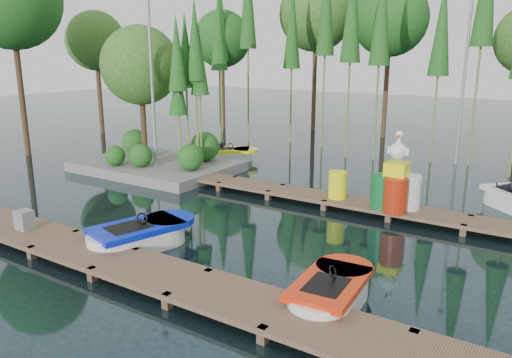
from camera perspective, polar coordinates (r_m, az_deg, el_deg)
The scene contains 14 objects.
ground_plane at distance 14.86m, azimuth -2.68°, elevation -4.25°, with size 90.00×90.00×0.00m, color #1D3036.
near_dock at distance 11.67m, azimuth -15.84°, elevation -8.93°, with size 18.00×1.50×0.50m.
far_dock at distance 16.33m, azimuth 5.31°, elevation -1.74°, with size 15.00×1.20×0.50m.
island at distance 20.75m, azimuth -11.78°, elevation 9.77°, with size 6.20×4.20×6.75m.
tree_screen at distance 24.33m, azimuth 8.38°, elevation 17.46°, with size 34.42×18.53×10.31m.
lamp_island at distance 19.57m, azimuth -11.90°, elevation 12.66°, with size 0.30×0.30×7.25m.
lamp_rear at distance 22.82m, azimuth 22.84°, elevation 12.07°, with size 0.30×0.30×7.25m.
boat_blue at distance 12.81m, azimuth -13.16°, elevation -6.44°, with size 2.01×3.07×0.95m.
boat_red at distance 9.90m, azimuth 8.50°, elevation -12.81°, with size 1.34×2.63×0.86m.
boat_yellow_far at distance 22.45m, azimuth -3.17°, elevation 2.85°, with size 2.74×2.21×1.25m.
utility_cabinet at distance 14.13m, azimuth -24.95°, elevation -4.26°, with size 0.42×0.35×0.51m, color gray.
yellow_barrel at distance 15.69m, azimuth 9.30°, elevation -0.66°, with size 0.57×0.57×0.85m, color #FEFF0D.
drum_cluster at distance 14.85m, azimuth 15.70°, elevation -0.88°, with size 1.33×1.22×2.29m.
seagull_post at distance 15.15m, azimuth 14.49°, elevation -1.13°, with size 0.47×0.26×0.76m.
Camera 1 is at (8.26, -11.41, 4.74)m, focal length 35.00 mm.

